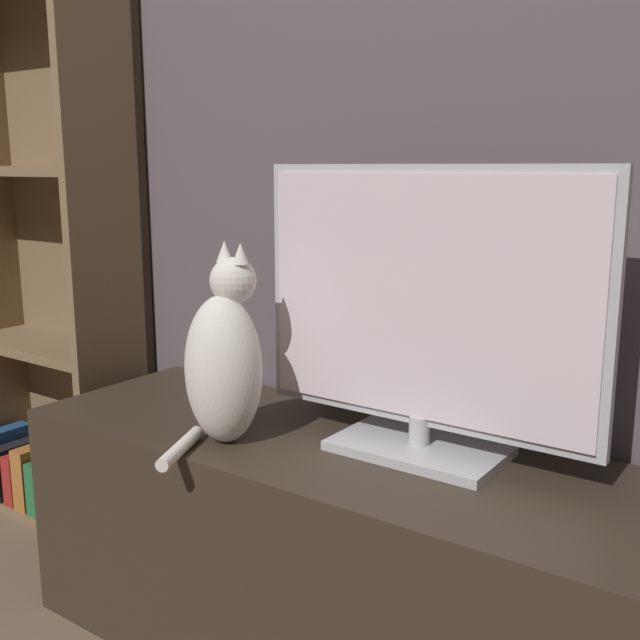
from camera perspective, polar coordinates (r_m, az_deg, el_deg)
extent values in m
cube|color=#564C51|center=(1.81, 6.05, 17.14)|extent=(4.80, 0.05, 2.60)
cube|color=#33281E|center=(1.77, 0.35, -17.35)|extent=(1.44, 0.50, 0.54)
cube|color=#B7B7BC|center=(1.60, 7.54, -9.66)|extent=(0.35, 0.21, 0.02)
cylinder|color=#B7B7BC|center=(1.59, 7.57, -8.30)|extent=(0.04, 0.04, 0.06)
cube|color=#B7B7BC|center=(1.52, 7.99, 1.66)|extent=(0.75, 0.02, 0.53)
cube|color=silver|center=(1.51, 7.75, 1.58)|extent=(0.72, 0.01, 0.49)
ellipsoid|color=silver|center=(1.62, -7.36, -3.76)|extent=(0.20, 0.19, 0.32)
ellipsoid|color=olive|center=(1.66, -5.74, -3.94)|extent=(0.11, 0.07, 0.18)
sphere|color=silver|center=(1.60, -6.64, 3.00)|extent=(0.12, 0.12, 0.10)
cone|color=silver|center=(1.61, -7.29, 5.22)|extent=(0.04, 0.04, 0.04)
cone|color=silver|center=(1.57, -6.08, 5.07)|extent=(0.04, 0.04, 0.04)
cylinder|color=silver|center=(1.60, -10.58, -9.56)|extent=(0.10, 0.19, 0.03)
cube|color=brown|center=(2.23, -15.74, 3.80)|extent=(0.03, 0.28, 1.67)
cube|color=brown|center=(2.56, -18.04, 4.60)|extent=(0.66, 0.03, 1.67)
cube|color=brown|center=(2.71, -19.09, -13.25)|extent=(0.60, 0.25, 0.03)
cube|color=brown|center=(2.53, -19.91, -1.90)|extent=(0.60, 0.25, 0.03)
cube|color=brown|center=(2.47, -20.80, 10.57)|extent=(0.60, 0.25, 0.03)
cube|color=navy|center=(2.84, -22.83, -9.69)|extent=(0.06, 0.18, 0.21)
cube|color=black|center=(2.79, -22.00, -10.41)|extent=(0.06, 0.18, 0.18)
cube|color=maroon|center=(2.73, -21.14, -10.88)|extent=(0.05, 0.18, 0.17)
cube|color=#AD662D|center=(2.69, -20.20, -10.83)|extent=(0.06, 0.21, 0.20)
cube|color=#236B38|center=(2.62, -19.59, -11.67)|extent=(0.07, 0.17, 0.17)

